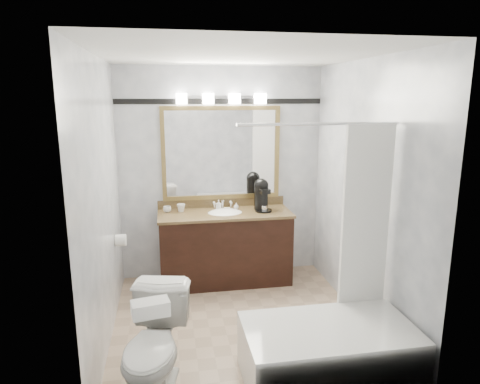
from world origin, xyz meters
name	(u,v)px	position (x,y,z in m)	size (l,w,h in m)	color
room	(240,199)	(0.00, 0.00, 1.25)	(2.42, 2.62, 2.52)	tan
vanity	(225,246)	(0.00, 1.02, 0.44)	(1.53, 0.58, 0.97)	black
mirror	(221,153)	(0.00, 1.28, 1.50)	(1.40, 0.04, 1.10)	olive
vanity_light_bar	(221,98)	(0.00, 1.23, 2.13)	(1.02, 0.14, 0.12)	silver
accent_stripe	(221,101)	(0.00, 1.29, 2.10)	(2.40, 0.01, 0.06)	black
bathtub	(330,345)	(0.55, -0.90, 0.28)	(1.30, 0.75, 1.96)	white
tp_roll	(121,240)	(-1.14, 0.66, 0.70)	(0.12, 0.12, 0.11)	white
toilet	(154,348)	(-0.78, -0.88, 0.39)	(0.44, 0.76, 0.78)	white
tissue_box	(151,308)	(-0.78, -1.12, 0.83)	(0.24, 0.13, 0.10)	white
coffee_maker	(261,194)	(0.44, 1.04, 1.04)	(0.20, 0.25, 0.38)	black
cup_left	(167,209)	(-0.65, 1.13, 0.89)	(0.09, 0.09, 0.07)	white
cup_right	(181,208)	(-0.50, 1.14, 0.89)	(0.10, 0.10, 0.09)	white
soap_bottle_a	(219,205)	(-0.06, 1.15, 0.91)	(0.05, 0.05, 0.12)	white
soap_bottle_b	(236,206)	(0.16, 1.15, 0.89)	(0.06, 0.06, 0.07)	white
soap_bar	(227,209)	(0.04, 1.13, 0.86)	(0.07, 0.04, 0.02)	beige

